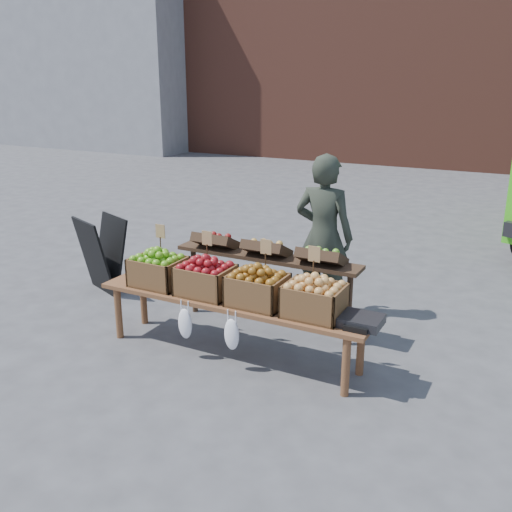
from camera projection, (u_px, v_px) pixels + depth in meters
The scene contains 11 objects.
ground at pixel (313, 404), 4.63m from camera, with size 80.00×80.00×0.00m, color #4B4B4E.
grey_building at pixel (94, 49), 20.75m from camera, with size 8.00×3.00×7.00m, color gray.
vendor at pixel (324, 237), 6.15m from camera, with size 0.65×0.43×1.79m, color #2A3126.
chalkboard_sign at pixel (102, 254), 6.95m from camera, with size 0.62×0.34×0.94m, color black, non-canonical shape.
back_table at pixel (266, 281), 5.91m from camera, with size 2.10×0.44×1.04m, color #372518, non-canonical shape.
display_bench at pixel (231, 327), 5.38m from camera, with size 2.70×0.56×0.57m, color brown, non-canonical shape.
crate_golden_apples at pixel (158, 271), 5.61m from camera, with size 0.50×0.40×0.28m, color #4F8F10, non-canonical shape.
crate_russet_pears at pixel (206, 280), 5.37m from camera, with size 0.50×0.40×0.28m, color maroon, non-canonical shape.
crate_red_apples at pixel (257, 290), 5.13m from camera, with size 0.50×0.40×0.28m, color #906021, non-canonical shape.
crate_green_apples at pixel (314, 301), 4.88m from camera, with size 0.50×0.40×0.28m, color #AC9C36, non-canonical shape.
weighing_scale at pixel (361, 321), 4.73m from camera, with size 0.34×0.30×0.08m, color black.
Camera 1 is at (1.47, -3.81, 2.55)m, focal length 40.00 mm.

